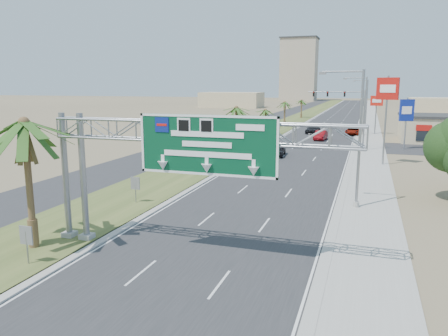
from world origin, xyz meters
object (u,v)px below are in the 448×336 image
object	(u,v)px
signal_mast	(352,108)
pole_sign_red_far	(377,103)
sign_gantry	(181,142)
car_mid_lane	(321,135)
pole_sign_blue	(407,112)
car_left_lane	(277,150)
car_far	(313,129)
car_right_lane	(353,131)
palm_near	(24,124)
pole_sign_red_near	(387,95)

from	to	relation	value
signal_mast	pole_sign_red_far	distance (m)	4.65
sign_gantry	car_mid_lane	world-z (taller)	sign_gantry
sign_gantry	signal_mast	bearing A→B (deg)	84.26
sign_gantry	pole_sign_blue	size ratio (longest dim) A/B	2.33
car_left_lane	car_far	world-z (taller)	car_left_lane
car_left_lane	car_right_lane	world-z (taller)	car_left_lane
palm_near	car_right_lane	xyz separation A→B (m)	(14.70, 63.67, -6.21)
car_mid_lane	pole_sign_red_far	world-z (taller)	pole_sign_red_far
pole_sign_red_near	pole_sign_blue	xyz separation A→B (m)	(3.18, 14.06, -2.64)
sign_gantry	pole_sign_red_far	size ratio (longest dim) A/B	2.32
signal_mast	car_mid_lane	bearing A→B (deg)	-114.71
sign_gantry	car_far	distance (m)	62.33
car_mid_lane	car_far	size ratio (longest dim) A/B	0.91
pole_sign_red_near	sign_gantry	bearing A→B (deg)	-109.20
pole_sign_red_near	car_left_lane	bearing A→B (deg)	168.28
palm_near	car_right_lane	size ratio (longest dim) A/B	1.61
car_far	palm_near	bearing A→B (deg)	-91.84
pole_sign_red_far	car_far	bearing A→B (deg)	-169.67
car_left_lane	car_mid_lane	size ratio (longest dim) A/B	1.04
car_mid_lane	pole_sign_red_near	world-z (taller)	pole_sign_red_near
car_left_lane	pole_sign_blue	xyz separation A→B (m)	(15.86, 11.43, 4.40)
car_left_lane	pole_sign_red_far	size ratio (longest dim) A/B	0.68
car_right_lane	car_far	world-z (taller)	car_far
car_mid_lane	pole_sign_red_near	distance (m)	24.05
car_left_lane	sign_gantry	bearing A→B (deg)	-90.82
car_right_lane	pole_sign_red_far	world-z (taller)	pole_sign_red_far
car_right_lane	palm_near	bearing A→B (deg)	-98.88
car_left_lane	pole_sign_red_far	xyz separation A→B (m)	(12.12, 30.23, 4.80)
car_left_lane	pole_sign_red_far	world-z (taller)	pole_sign_red_far
car_mid_lane	car_right_lane	world-z (taller)	car_mid_lane
palm_near	car_far	world-z (taller)	palm_near
palm_near	car_right_lane	bearing A→B (deg)	77.00
car_far	signal_mast	bearing A→B (deg)	4.37
pole_sign_red_far	car_left_lane	bearing A→B (deg)	-111.86
car_right_lane	pole_sign_blue	size ratio (longest dim) A/B	0.72
palm_near	pole_sign_red_near	bearing A→B (deg)	60.17
pole_sign_red_near	car_mid_lane	bearing A→B (deg)	113.36
palm_near	car_far	xyz separation A→B (m)	(7.49, 64.03, -6.18)
palm_near	signal_mast	world-z (taller)	palm_near
signal_mast	car_left_lane	xyz separation A→B (m)	(-8.03, -28.17, -4.02)
palm_near	car_right_lane	world-z (taller)	palm_near
signal_mast	pole_sign_red_near	world-z (taller)	pole_sign_red_near
sign_gantry	car_mid_lane	size ratio (longest dim) A/B	3.56
sign_gantry	palm_near	distance (m)	8.41
sign_gantry	car_left_lane	bearing A→B (deg)	93.03
pole_sign_blue	car_left_lane	bearing A→B (deg)	-144.21
pole_sign_blue	pole_sign_red_far	size ratio (longest dim) A/B	1.00
car_far	pole_sign_red_far	bearing A→B (deg)	15.16
car_mid_lane	pole_sign_red_near	size ratio (longest dim) A/B	0.47
car_right_lane	pole_sign_blue	bearing A→B (deg)	-61.36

